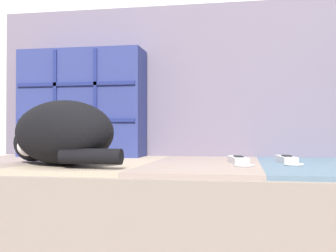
# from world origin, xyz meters

# --- Properties ---
(couch) EXTENTS (1.89, 0.80, 0.37)m
(couch) POSITION_xyz_m (0.00, 0.15, 0.18)
(couch) COLOR gray
(couch) RESTS_ON ground_plane
(sofa_backrest) EXTENTS (1.85, 0.14, 0.53)m
(sofa_backrest) POSITION_xyz_m (0.00, 0.48, 0.64)
(sofa_backrest) COLOR slate
(sofa_backrest) RESTS_ON couch
(throw_pillow_quilted) EXTENTS (0.43, 0.14, 0.37)m
(throw_pillow_quilted) POSITION_xyz_m (-0.59, 0.33, 0.55)
(throw_pillow_quilted) COLOR navy
(throw_pillow_quilted) RESTS_ON couch
(sleeping_cat) EXTENTS (0.38, 0.33, 0.16)m
(sleeping_cat) POSITION_xyz_m (-0.51, -0.04, 0.45)
(sleeping_cat) COLOR black
(sleeping_cat) RESTS_ON couch
(game_remote_near) EXTENTS (0.06, 0.20, 0.02)m
(game_remote_near) POSITION_xyz_m (0.07, 0.14, 0.38)
(game_remote_near) COLOR white
(game_remote_near) RESTS_ON couch
(game_remote_far) EXTENTS (0.07, 0.20, 0.02)m
(game_remote_far) POSITION_xyz_m (-0.06, 0.09, 0.38)
(game_remote_far) COLOR white
(game_remote_far) RESTS_ON couch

